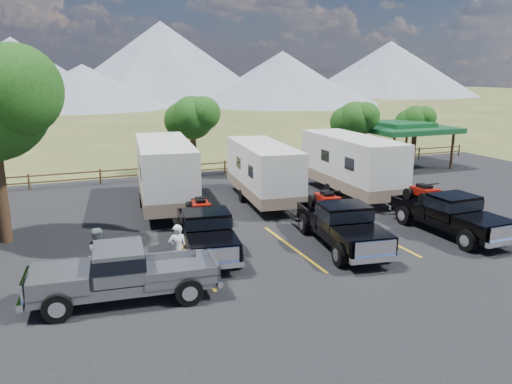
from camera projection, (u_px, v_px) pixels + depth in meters
name	position (u px, v px, depth m)	size (l,w,h in m)	color
ground	(398.00, 279.00, 16.71)	(320.00, 320.00, 0.00)	#455222
asphalt_lot	(350.00, 250.00, 19.41)	(44.00, 34.00, 0.04)	black
stall_lines	(337.00, 241.00, 20.31)	(12.12, 5.50, 0.01)	gold
tree_ne_a	(354.00, 120.00, 34.47)	(3.11, 2.92, 4.76)	#301E12
tree_ne_b	(415.00, 121.00, 37.61)	(2.77, 2.59, 4.27)	#301E12
tree_north	(192.00, 118.00, 32.23)	(3.46, 3.24, 5.25)	#301E12
rail_fence	(253.00, 164.00, 33.98)	(36.12, 0.12, 1.00)	#4F3422
pavilion	(402.00, 128.00, 36.06)	(6.20, 6.20, 3.22)	#4F3422
mountain_range	(64.00, 66.00, 107.75)	(209.00, 71.00, 20.00)	gray
rig_left	(206.00, 229.00, 18.98)	(2.56, 5.75, 1.86)	black
rig_center	(341.00, 223.00, 19.63)	(2.70, 6.07, 1.96)	black
rig_right	(448.00, 212.00, 21.13)	(2.14, 5.83, 1.93)	black
trailer_left	(165.00, 173.00, 24.96)	(3.43, 9.74, 3.37)	silver
trailer_center	(263.00, 172.00, 26.06)	(3.05, 8.88, 3.07)	silver
trailer_right	(351.00, 165.00, 27.38)	(2.75, 9.49, 3.29)	silver
pickup_silver	(125.00, 272.00, 14.93)	(5.83, 2.43, 1.71)	slate
person_a	(178.00, 249.00, 16.95)	(0.63, 0.42, 1.74)	white
person_b	(100.00, 256.00, 16.05)	(0.93, 0.72, 1.90)	slate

